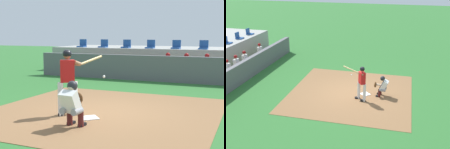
# 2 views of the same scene
# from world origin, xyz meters

# --- Properties ---
(ground_plane) EXTENTS (80.00, 80.00, 0.00)m
(ground_plane) POSITION_xyz_m (0.00, 0.00, 0.00)
(ground_plane) COLOR #2D6B2D
(dirt_infield) EXTENTS (6.40, 6.40, 0.01)m
(dirt_infield) POSITION_xyz_m (0.00, 0.00, 0.01)
(dirt_infield) COLOR olive
(dirt_infield) RESTS_ON ground
(home_plate) EXTENTS (0.62, 0.62, 0.02)m
(home_plate) POSITION_xyz_m (0.00, -0.80, 0.02)
(home_plate) COLOR white
(home_plate) RESTS_ON dirt_infield
(batter_at_plate) EXTENTS (0.78, 1.32, 1.80)m
(batter_at_plate) POSITION_xyz_m (-0.69, -0.68, 1.04)
(batter_at_plate) COLOR silver
(batter_at_plate) RESTS_ON ground
(catcher_crouched) EXTENTS (0.50, 2.02, 1.13)m
(catcher_crouched) POSITION_xyz_m (0.01, -1.66, 0.61)
(catcher_crouched) COLOR gray
(catcher_crouched) RESTS_ON ground
(dugout_wall) EXTENTS (13.00, 0.30, 1.20)m
(dugout_wall) POSITION_xyz_m (0.00, 6.50, 0.60)
(dugout_wall) COLOR #59595E
(dugout_wall) RESTS_ON ground
(dugout_bench) EXTENTS (11.80, 0.44, 0.45)m
(dugout_bench) POSITION_xyz_m (0.00, 7.50, 0.23)
(dugout_bench) COLOR olive
(dugout_bench) RESTS_ON ground
(dugout_player_0) EXTENTS (0.49, 0.70, 1.30)m
(dugout_player_0) POSITION_xyz_m (0.03, 7.34, 0.67)
(dugout_player_0) COLOR #939399
(dugout_player_0) RESTS_ON ground
(dugout_player_1) EXTENTS (0.49, 0.70, 1.30)m
(dugout_player_1) POSITION_xyz_m (0.93, 7.34, 0.67)
(dugout_player_1) COLOR #939399
(dugout_player_1) RESTS_ON ground
(dugout_player_2) EXTENTS (0.49, 0.70, 1.30)m
(dugout_player_2) POSITION_xyz_m (1.89, 7.34, 0.67)
(dugout_player_2) COLOR #939399
(dugout_player_2) RESTS_ON ground
(stands_platform) EXTENTS (15.00, 4.40, 1.40)m
(stands_platform) POSITION_xyz_m (0.00, 10.90, 0.70)
(stands_platform) COLOR #9E9E99
(stands_platform) RESTS_ON ground
(stadium_seat_0) EXTENTS (0.46, 0.46, 0.48)m
(stadium_seat_0) POSITION_xyz_m (-5.78, 9.38, 1.53)
(stadium_seat_0) COLOR #1E478C
(stadium_seat_0) RESTS_ON stands_platform
(stadium_seat_1) EXTENTS (0.46, 0.46, 0.48)m
(stadium_seat_1) POSITION_xyz_m (-4.33, 9.38, 1.53)
(stadium_seat_1) COLOR #1E478C
(stadium_seat_1) RESTS_ON stands_platform
(stadium_seat_2) EXTENTS (0.46, 0.46, 0.48)m
(stadium_seat_2) POSITION_xyz_m (-2.89, 9.38, 1.53)
(stadium_seat_2) COLOR #1E478C
(stadium_seat_2) RESTS_ON stands_platform
(stadium_seat_3) EXTENTS (0.46, 0.46, 0.48)m
(stadium_seat_3) POSITION_xyz_m (-1.44, 9.38, 1.53)
(stadium_seat_3) COLOR #1E478C
(stadium_seat_3) RESTS_ON stands_platform
(stadium_seat_4) EXTENTS (0.46, 0.46, 0.48)m
(stadium_seat_4) POSITION_xyz_m (0.00, 9.38, 1.53)
(stadium_seat_4) COLOR #1E478C
(stadium_seat_4) RESTS_ON stands_platform
(stadium_seat_5) EXTENTS (0.46, 0.46, 0.48)m
(stadium_seat_5) POSITION_xyz_m (1.44, 9.38, 1.53)
(stadium_seat_5) COLOR #1E478C
(stadium_seat_5) RESTS_ON stands_platform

